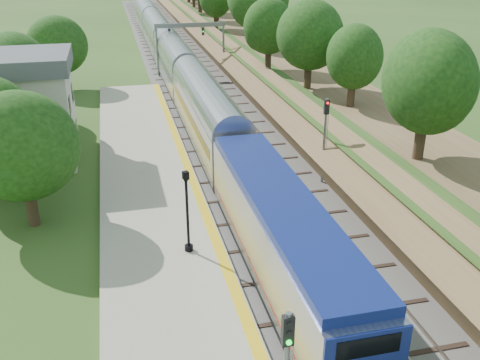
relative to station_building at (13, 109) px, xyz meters
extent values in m
cube|color=#4C4944|center=(16.00, 30.00, -4.03)|extent=(9.50, 170.00, 0.12)
cube|color=gray|center=(13.28, 30.00, -3.89)|extent=(0.08, 170.00, 0.16)
cube|color=gray|center=(14.72, 30.00, -3.89)|extent=(0.08, 170.00, 0.16)
cube|color=gray|center=(17.28, 30.00, -3.89)|extent=(0.08, 170.00, 0.16)
cube|color=gray|center=(18.72, 30.00, -3.89)|extent=(0.08, 170.00, 0.16)
cube|color=#A09981|center=(8.80, -14.00, -3.90)|extent=(6.40, 68.00, 0.38)
cube|color=gold|center=(11.65, -14.00, -3.70)|extent=(0.55, 68.00, 0.01)
cube|color=brown|center=(25.50, 30.00, -2.59)|extent=(9.00, 170.00, 3.00)
cube|color=brown|center=(21.60, 30.00, -2.79)|extent=(4.47, 170.00, 4.54)
cylinder|color=#332316|center=(24.00, 30.00, 0.22)|extent=(0.60, 0.60, 2.62)
sphere|color=#13380F|center=(24.00, 30.00, 3.79)|extent=(5.70, 5.70, 5.70)
cube|color=beige|center=(0.00, 0.00, -0.69)|extent=(8.00, 6.00, 6.80)
cube|color=#515458|center=(0.00, 0.00, 3.31)|extent=(8.60, 6.60, 1.20)
cube|color=black|center=(4.01, -1.80, -2.29)|extent=(0.05, 1.10, 1.30)
cube|color=black|center=(4.01, 1.80, -2.29)|extent=(0.05, 1.10, 1.30)
cube|color=black|center=(4.01, -1.80, 0.51)|extent=(0.05, 1.10, 1.30)
cube|color=black|center=(4.01, 1.80, 0.51)|extent=(0.05, 1.10, 1.30)
cylinder|color=slate|center=(12.50, 25.00, -0.99)|extent=(0.24, 0.24, 6.20)
cylinder|color=slate|center=(20.50, 25.00, -0.99)|extent=(0.24, 0.24, 6.20)
cube|color=slate|center=(16.50, 25.00, 1.86)|extent=(8.40, 0.25, 0.50)
cube|color=black|center=(14.00, 24.85, 1.11)|extent=(0.30, 0.20, 0.90)
cube|color=black|center=(18.00, 24.85, 1.11)|extent=(0.30, 0.20, 0.90)
cylinder|color=#332316|center=(2.00, -4.00, -2.86)|extent=(0.60, 0.60, 2.45)
sphere|color=#13380F|center=(2.00, -4.00, 0.46)|extent=(5.32, 5.32, 5.32)
cylinder|color=#332316|center=(2.00, 12.00, -2.86)|extent=(0.60, 0.60, 2.45)
sphere|color=#13380F|center=(2.00, 12.00, 0.46)|extent=(5.32, 5.32, 5.32)
cube|color=black|center=(14.00, -18.95, -3.52)|extent=(2.69, 16.87, 0.59)
cube|color=#B7BAC1|center=(14.00, -18.95, -1.56)|extent=(2.93, 17.57, 3.32)
cube|color=navy|center=(14.00, -18.95, 0.31)|extent=(2.81, 16.87, 0.43)
cube|color=navy|center=(14.00, -27.77, -0.64)|extent=(2.90, 0.10, 1.46)
cube|color=black|center=(14.00, -27.81, -0.44)|extent=(2.15, 0.06, 0.73)
cube|color=maroon|center=(14.00, -18.95, -2.69)|extent=(2.95, 17.22, 0.10)
cube|color=#B7BAC1|center=(14.00, 0.20, -1.91)|extent=(2.93, 19.52, 3.81)
cube|color=#B7BAC1|center=(14.00, 20.32, -1.91)|extent=(2.93, 19.52, 3.81)
cube|color=#B7BAC1|center=(14.00, 40.45, -1.91)|extent=(2.93, 19.52, 3.81)
cube|color=#B7BAC1|center=(14.00, 60.57, -1.91)|extent=(2.93, 19.52, 3.81)
cylinder|color=black|center=(10.11, -15.68, -3.56)|extent=(0.44, 0.44, 0.30)
cylinder|color=black|center=(10.11, -15.68, -1.61)|extent=(0.14, 0.14, 3.90)
cube|color=black|center=(10.11, -15.68, 0.54)|extent=(0.34, 0.34, 0.40)
cube|color=silver|center=(10.11, -15.68, 0.54)|extent=(0.25, 0.25, 0.30)
cube|color=black|center=(11.10, -28.51, 1.32)|extent=(0.33, 0.21, 0.97)
cylinder|color=#0CE526|center=(11.10, -28.64, 1.32)|extent=(0.15, 0.06, 0.15)
cylinder|color=slate|center=(20.20, -8.64, -1.07)|extent=(0.17, 0.17, 5.79)
cube|color=black|center=(20.20, -8.64, 1.26)|extent=(0.32, 0.21, 0.93)
cylinder|color=#FF0C0C|center=(20.20, -8.76, 1.26)|extent=(0.15, 0.06, 0.15)
camera|label=1|loc=(7.16, -39.41, 10.97)|focal=40.00mm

